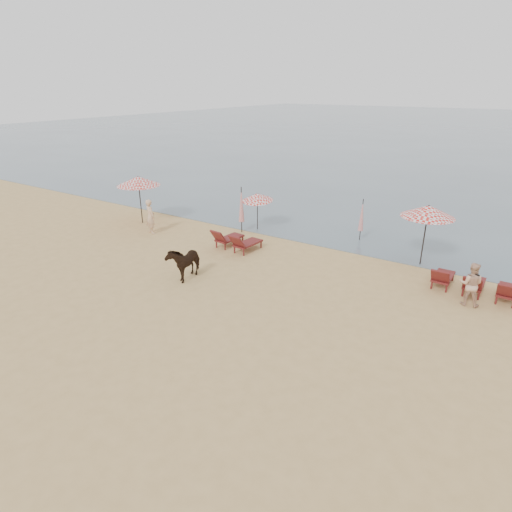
{
  "coord_description": "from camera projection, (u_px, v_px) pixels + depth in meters",
  "views": [
    {
      "loc": [
        8.34,
        -7.91,
        7.3
      ],
      "look_at": [
        0.0,
        5.0,
        1.1
      ],
      "focal_mm": 30.0,
      "sensor_mm": 36.0,
      "label": 1
    }
  ],
  "objects": [
    {
      "name": "umbrella_open_left_b",
      "position": [
        257.0,
        197.0,
        22.38
      ],
      "size": [
        1.63,
        1.66,
        2.07
      ],
      "rotation": [
        0.0,
        0.0,
        0.17
      ],
      "color": "black",
      "rests_on": "ground"
    },
    {
      "name": "ground",
      "position": [
        168.0,
        340.0,
        13.09
      ],
      "size": [
        120.0,
        120.0,
        0.0
      ],
      "primitive_type": "plane",
      "color": "tan",
      "rests_on": "ground"
    },
    {
      "name": "lounger_cluster_right",
      "position": [
        474.0,
        283.0,
        15.83
      ],
      "size": [
        2.88,
        1.73,
        0.63
      ],
      "rotation": [
        0.0,
        0.0,
        -0.01
      ],
      "color": "maroon",
      "rests_on": "ground"
    },
    {
      "name": "umbrella_open_left_a",
      "position": [
        138.0,
        181.0,
        23.27
      ],
      "size": [
        2.33,
        2.33,
        2.66
      ],
      "rotation": [
        0.0,
        0.0,
        0.41
      ],
      "color": "black",
      "rests_on": "ground"
    },
    {
      "name": "sea",
      "position": [
        486.0,
        128.0,
        75.42
      ],
      "size": [
        160.0,
        140.0,
        0.06
      ],
      "primitive_type": "cube",
      "color": "#51606B",
      "rests_on": "ground"
    },
    {
      "name": "beachgoer_left",
      "position": [
        150.0,
        216.0,
        22.2
      ],
      "size": [
        0.77,
        0.63,
        1.81
      ],
      "primitive_type": "imported",
      "rotation": [
        0.0,
        0.0,
        2.79
      ],
      "color": "#D8AB87",
      "rests_on": "ground"
    },
    {
      "name": "umbrella_open_right",
      "position": [
        428.0,
        211.0,
        17.7
      ],
      "size": [
        2.19,
        2.19,
        2.67
      ],
      "rotation": [
        0.0,
        0.0,
        -0.31
      ],
      "color": "black",
      "rests_on": "ground"
    },
    {
      "name": "lounger_cluster_left",
      "position": [
        235.0,
        240.0,
        20.16
      ],
      "size": [
        1.99,
        1.92,
        0.65
      ],
      "rotation": [
        0.0,
        0.0,
        -0.1
      ],
      "color": "maroon",
      "rests_on": "ground"
    },
    {
      "name": "cow",
      "position": [
        184.0,
        261.0,
        17.13
      ],
      "size": [
        1.01,
        1.76,
        1.4
      ],
      "primitive_type": "imported",
      "rotation": [
        0.0,
        0.0,
        0.16
      ],
      "color": "black",
      "rests_on": "ground"
    },
    {
      "name": "beachgoer_right_a",
      "position": [
        471.0,
        284.0,
        14.93
      ],
      "size": [
        0.82,
        0.66,
        1.61
      ],
      "primitive_type": "imported",
      "rotation": [
        0.0,
        0.0,
        3.21
      ],
      "color": "tan",
      "rests_on": "ground"
    },
    {
      "name": "umbrella_closed_left",
      "position": [
        241.0,
        205.0,
        22.11
      ],
      "size": [
        0.3,
        0.3,
        2.43
      ],
      "rotation": [
        0.0,
        0.0,
        0.36
      ],
      "color": "black",
      "rests_on": "ground"
    },
    {
      "name": "umbrella_closed_right",
      "position": [
        362.0,
        215.0,
        21.01
      ],
      "size": [
        0.26,
        0.26,
        2.12
      ],
      "rotation": [
        0.0,
        0.0,
        0.01
      ],
      "color": "black",
      "rests_on": "ground"
    }
  ]
}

